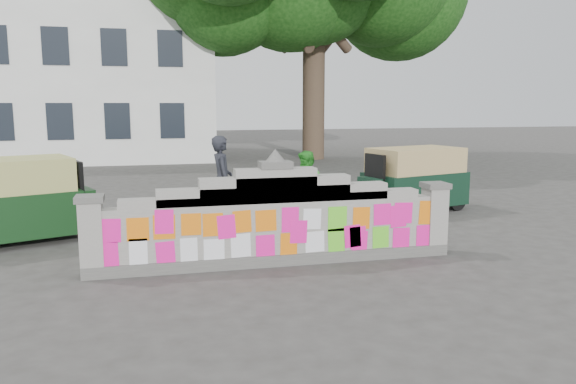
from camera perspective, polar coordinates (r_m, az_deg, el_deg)
name	(u,v)px	position (r m, az deg, el deg)	size (l,w,h in m)	color
ground	(276,264)	(9.88, -1.26, -7.30)	(100.00, 100.00, 0.00)	#383533
parapet_wall	(276,222)	(9.69, -1.26, -3.05)	(6.48, 0.44, 2.01)	#4C4C49
building	(47,79)	(31.65, -23.28, 10.51)	(16.00, 10.00, 8.90)	silver
cyclist_bike	(222,209)	(11.99, -6.68, -1.75)	(0.73, 2.09, 1.10)	black
cyclist_rider	(222,192)	(11.93, -6.71, 0.05)	(0.68, 0.45, 1.86)	#202129
pedestrian	(307,189)	(12.69, 1.98, 0.31)	(0.83, 0.65, 1.72)	green
rickshaw_left	(11,200)	(12.44, -26.31, -0.70)	(3.15, 2.26, 1.69)	black
rickshaw_right	(413,178)	(14.91, 12.56, 1.37)	(3.05, 2.00, 1.64)	black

